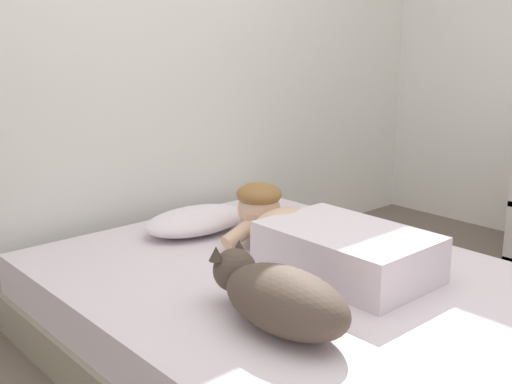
{
  "coord_description": "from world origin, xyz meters",
  "views": [
    {
      "loc": [
        -1.6,
        -1.23,
        1.24
      ],
      "look_at": [
        0.07,
        0.65,
        0.6
      ],
      "focal_mm": 43.18,
      "sensor_mm": 36.0,
      "label": 1
    }
  ],
  "objects_px": {
    "cell_phone": "(406,278)",
    "person_lying": "(320,239)",
    "coffee_cup": "(251,234)",
    "dog": "(278,296)",
    "pillow": "(196,220)",
    "bed": "(287,315)"
  },
  "relations": [
    {
      "from": "coffee_cup",
      "to": "pillow",
      "type": "bearing_deg",
      "value": 109.34
    },
    {
      "from": "cell_phone",
      "to": "coffee_cup",
      "type": "bearing_deg",
      "value": 102.12
    },
    {
      "from": "bed",
      "to": "cell_phone",
      "type": "height_order",
      "value": "cell_phone"
    },
    {
      "from": "pillow",
      "to": "person_lying",
      "type": "bearing_deg",
      "value": -79.66
    },
    {
      "from": "bed",
      "to": "pillow",
      "type": "height_order",
      "value": "pillow"
    },
    {
      "from": "dog",
      "to": "cell_phone",
      "type": "relative_size",
      "value": 4.11
    },
    {
      "from": "coffee_cup",
      "to": "dog",
      "type": "bearing_deg",
      "value": -125.44
    },
    {
      "from": "pillow",
      "to": "dog",
      "type": "height_order",
      "value": "dog"
    },
    {
      "from": "bed",
      "to": "pillow",
      "type": "relative_size",
      "value": 3.78
    },
    {
      "from": "bed",
      "to": "dog",
      "type": "xyz_separation_m",
      "value": [
        -0.34,
        -0.3,
        0.28
      ]
    },
    {
      "from": "pillow",
      "to": "coffee_cup",
      "type": "xyz_separation_m",
      "value": [
        0.1,
        -0.28,
        -0.02
      ]
    },
    {
      "from": "bed",
      "to": "person_lying",
      "type": "xyz_separation_m",
      "value": [
        0.16,
        -0.01,
        0.28
      ]
    },
    {
      "from": "bed",
      "to": "pillow",
      "type": "distance_m",
      "value": 0.69
    },
    {
      "from": "pillow",
      "to": "cell_phone",
      "type": "xyz_separation_m",
      "value": [
        0.25,
        -0.99,
        -0.05
      ]
    },
    {
      "from": "pillow",
      "to": "cell_phone",
      "type": "distance_m",
      "value": 1.03
    },
    {
      "from": "dog",
      "to": "person_lying",
      "type": "bearing_deg",
      "value": 29.64
    },
    {
      "from": "person_lying",
      "to": "cell_phone",
      "type": "bearing_deg",
      "value": -68.36
    },
    {
      "from": "person_lying",
      "to": "coffee_cup",
      "type": "xyz_separation_m",
      "value": [
        -0.02,
        0.39,
        -0.07
      ]
    },
    {
      "from": "cell_phone",
      "to": "person_lying",
      "type": "bearing_deg",
      "value": 111.64
    },
    {
      "from": "dog",
      "to": "cell_phone",
      "type": "distance_m",
      "value": 0.64
    },
    {
      "from": "cell_phone",
      "to": "bed",
      "type": "bearing_deg",
      "value": 130.63
    },
    {
      "from": "dog",
      "to": "cell_phone",
      "type": "xyz_separation_m",
      "value": [
        0.63,
        -0.04,
        -0.1
      ]
    }
  ]
}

